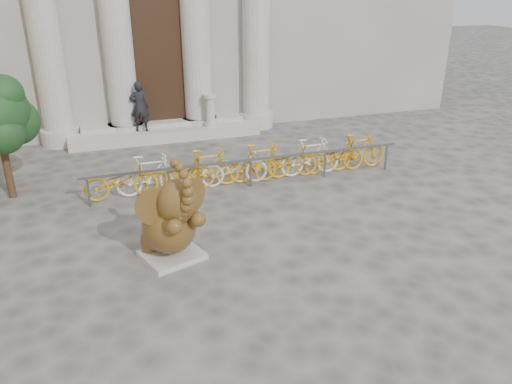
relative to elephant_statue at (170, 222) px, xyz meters
name	(u,v)px	position (x,y,z in m)	size (l,w,h in m)	color
ground	(259,303)	(1.07, -1.84, -0.74)	(80.00, 80.00, 0.00)	#474442
entrance_steps	(166,133)	(1.07, 7.56, -0.56)	(6.00, 1.20, 0.36)	#A8A59E
elephant_statue	(170,222)	(0.00, 0.00, 0.00)	(1.36, 1.62, 2.04)	#A8A59E
bike_rack	(247,164)	(2.42, 3.11, -0.24)	(8.08, 0.53, 1.00)	slate
pedestrian	(140,107)	(0.30, 7.39, 0.40)	(0.57, 0.37, 1.56)	black
balustrade_post	(210,112)	(2.49, 7.26, 0.09)	(0.42, 0.42, 1.03)	#A8A59E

